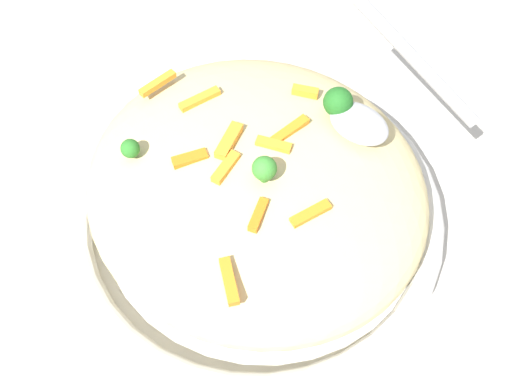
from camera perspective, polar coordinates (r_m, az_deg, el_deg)
The scene contains 18 objects.
ground_plane at distance 0.63m, azimuth 0.00°, elevation -3.42°, with size 2.40×2.40×0.00m, color beige.
serving_bowl at distance 0.61m, azimuth 0.00°, elevation -2.20°, with size 0.35×0.35×0.05m.
pasta_mound at distance 0.57m, azimuth 0.00°, elevation 0.51°, with size 0.31×0.29×0.08m, color #DBC689.
carrot_piece_0 at distance 0.54m, azimuth 1.96°, elevation 3.97°, with size 0.03×0.01×0.01m, color orange.
carrot_piece_1 at distance 0.59m, azimuth 4.44°, elevation 9.00°, with size 0.02×0.01×0.01m, color orange.
carrot_piece_2 at distance 0.60m, azimuth -8.83°, elevation 9.63°, with size 0.04×0.01×0.01m, color orange.
carrot_piece_3 at distance 0.54m, azimuth -5.96°, elevation 2.99°, with size 0.03×0.01×0.01m, color orange.
carrot_piece_4 at distance 0.51m, azimuth 4.92°, elevation -1.94°, with size 0.04×0.01×0.01m, color orange.
carrot_piece_5 at distance 0.54m, azimuth -2.49°, elevation 4.58°, with size 0.04×0.01×0.01m, color orange.
carrot_piece_6 at distance 0.51m, azimuth 0.21°, elevation -2.07°, with size 0.03×0.01×0.01m, color orange.
carrot_piece_7 at distance 0.55m, azimuth 3.32°, elevation 5.44°, with size 0.04×0.01×0.01m, color orange.
carrot_piece_8 at distance 0.53m, azimuth -2.74°, elevation 2.20°, with size 0.03×0.01×0.01m, color orange.
carrot_piece_9 at distance 0.49m, azimuth -2.43°, elevation -8.01°, with size 0.04×0.01×0.01m, color orange.
carrot_piece_10 at distance 0.58m, azimuth -5.08°, elevation 8.31°, with size 0.04×0.01×0.01m, color orange.
broccoli_floret_0 at distance 0.51m, azimuth 0.75°, elevation 2.11°, with size 0.02×0.02×0.03m.
broccoli_floret_1 at distance 0.56m, azimuth 7.38°, elevation 7.98°, with size 0.03×0.03×0.03m.
broccoli_floret_2 at distance 0.55m, azimuth -11.24°, elevation 3.85°, with size 0.02×0.02×0.02m.
serving_spoon at distance 0.57m, azimuth 10.98°, elevation 8.01°, with size 0.15×0.10×0.06m.
Camera 1 is at (-0.20, 0.23, 0.56)m, focal length 44.51 mm.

